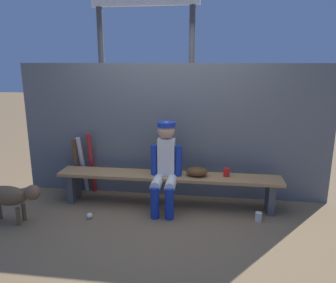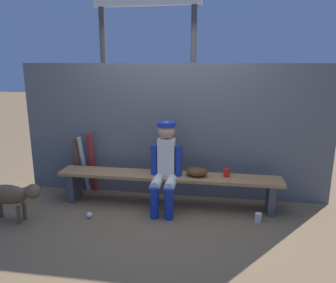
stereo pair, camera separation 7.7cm
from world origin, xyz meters
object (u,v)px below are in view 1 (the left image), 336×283
object	(u,v)px
cup_on_ground	(259,217)
cup_on_bench	(226,172)
dugout_bench	(168,181)
bat_aluminum_silver	(83,165)
bat_wood_dark	(76,166)
player_seated	(165,164)
scoreboard	(148,11)
dog	(11,196)
baseball_glove	(197,172)
baseball	(90,216)
bat_aluminum_red	(91,163)

from	to	relation	value
cup_on_ground	cup_on_bench	xyz separation A→B (m)	(-0.39, 0.33, 0.44)
dugout_bench	bat_aluminum_silver	bearing A→B (deg)	167.96
bat_wood_dark	dugout_bench	bearing A→B (deg)	-10.22
bat_wood_dark	bat_aluminum_silver	bearing A→B (deg)	16.58
player_seated	scoreboard	bearing A→B (deg)	107.49
dugout_bench	player_seated	distance (m)	0.29
dugout_bench	dog	world-z (taller)	dog
baseball_glove	dog	distance (m)	2.29
cup_on_ground	dog	bearing A→B (deg)	-171.65
cup_on_ground	dugout_bench	bearing A→B (deg)	165.84
bat_wood_dark	cup_on_ground	distance (m)	2.61
baseball_glove	baseball	xyz separation A→B (m)	(-1.29, -0.51, -0.46)
bat_aluminum_silver	cup_on_bench	bearing A→B (deg)	-6.65
player_seated	bat_aluminum_silver	distance (m)	1.34
dugout_bench	baseball	xyz separation A→B (m)	(-0.91, -0.51, -0.32)
bat_aluminum_red	bat_wood_dark	world-z (taller)	bat_aluminum_red
player_seated	baseball_glove	size ratio (longest dim) A/B	4.10
cup_on_ground	dog	world-z (taller)	dog
bat_aluminum_silver	cup_on_ground	world-z (taller)	bat_aluminum_silver
player_seated	baseball	bearing A→B (deg)	-155.71
baseball_glove	scoreboard	xyz separation A→B (m)	(-0.90, 1.48, 2.19)
cup_on_bench	dog	size ratio (longest dim) A/B	0.13
dugout_bench	baseball_glove	distance (m)	0.41
baseball	scoreboard	bearing A→B (deg)	78.90
player_seated	cup_on_ground	bearing A→B (deg)	-8.79
baseball	cup_on_bench	xyz separation A→B (m)	(1.67, 0.55, 0.46)
dugout_bench	scoreboard	xyz separation A→B (m)	(-0.52, 1.48, 2.33)
scoreboard	dog	xyz separation A→B (m)	(-1.26, -2.20, -2.35)
baseball_glove	baseball	world-z (taller)	baseball_glove
dugout_bench	scoreboard	bearing A→B (deg)	109.43
bat_aluminum_silver	cup_on_bench	xyz separation A→B (m)	(2.05, -0.24, 0.07)
baseball_glove	player_seated	bearing A→B (deg)	-164.75
bat_aluminum_silver	bat_wood_dark	xyz separation A→B (m)	(-0.09, -0.03, -0.01)
bat_aluminum_silver	baseball	bearing A→B (deg)	-64.18
baseball	dog	world-z (taller)	dog
bat_aluminum_red	bat_wood_dark	distance (m)	0.22
baseball_glove	cup_on_ground	distance (m)	0.94
scoreboard	bat_aluminum_red	bearing A→B (deg)	-118.72
bat_wood_dark	cup_on_ground	xyz separation A→B (m)	(2.53, -0.54, -0.36)
dugout_bench	scoreboard	distance (m)	2.81
baseball	dog	size ratio (longest dim) A/B	0.09
bat_aluminum_silver	bat_wood_dark	size ratio (longest dim) A/B	1.02
player_seated	dugout_bench	bearing A→B (deg)	79.19
player_seated	cup_on_ground	world-z (taller)	player_seated
baseball	dugout_bench	bearing A→B (deg)	29.30
baseball	baseball_glove	bearing A→B (deg)	21.59
dugout_bench	baseball_glove	bearing A→B (deg)	0.00
dugout_bench	bat_wood_dark	xyz separation A→B (m)	(-1.38, 0.25, 0.07)
bat_wood_dark	baseball	xyz separation A→B (m)	(0.47, -0.76, -0.38)
bat_aluminum_red	player_seated	bearing A→B (deg)	-19.60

